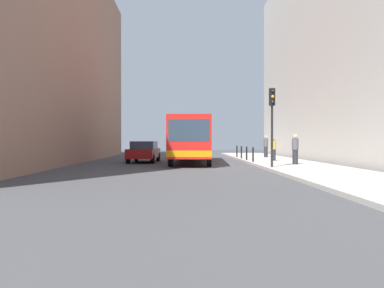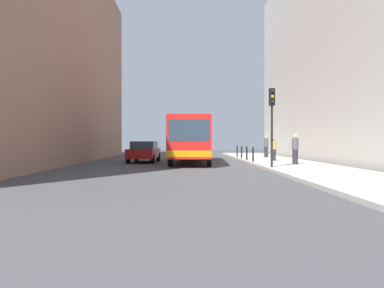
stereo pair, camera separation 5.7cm
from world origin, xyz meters
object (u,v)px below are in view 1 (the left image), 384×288
(pedestrian_mid_sidewalk, at_px, (273,149))
(pedestrian_near_signal, at_px, (295,149))
(traffic_light, at_px, (272,112))
(bollard_farthest, at_px, (237,151))
(bus, at_px, (192,138))
(bollard_near, at_px, (253,155))
(pedestrian_far_sidewalk, at_px, (266,146))
(bollard_mid, at_px, (247,153))
(car_beside_bus, at_px, (144,151))
(bollard_far, at_px, (241,152))

(pedestrian_mid_sidewalk, bearing_deg, pedestrian_near_signal, -74.13)
(traffic_light, relative_size, pedestrian_mid_sidewalk, 2.60)
(bollard_farthest, bearing_deg, pedestrian_near_signal, -78.90)
(bus, relative_size, traffic_light, 2.72)
(pedestrian_near_signal, bearing_deg, bollard_near, 104.01)
(bollard_farthest, height_order, pedestrian_near_signal, pedestrian_near_signal)
(bollard_farthest, bearing_deg, pedestrian_far_sidewalk, -11.58)
(bollard_mid, bearing_deg, pedestrian_mid_sidewalk, -28.35)
(bus, bearing_deg, car_beside_bus, -6.67)
(bollard_far, height_order, pedestrian_mid_sidewalk, pedestrian_mid_sidewalk)
(bollard_far, xyz_separation_m, pedestrian_near_signal, (1.98, -7.60, 0.39))
(traffic_light, height_order, bollard_mid, traffic_light)
(traffic_light, height_order, pedestrian_mid_sidewalk, traffic_light)
(bollard_near, height_order, pedestrian_mid_sidewalk, pedestrian_mid_sidewalk)
(car_beside_bus, relative_size, pedestrian_far_sidewalk, 2.51)
(pedestrian_near_signal, distance_m, pedestrian_far_sidewalk, 9.60)
(car_beside_bus, xyz_separation_m, traffic_light, (7.40, -7.29, 2.22))
(traffic_light, bearing_deg, bollard_mid, 90.78)
(pedestrian_near_signal, bearing_deg, traffic_light, -152.89)
(bollard_near, relative_size, pedestrian_mid_sidewalk, 0.60)
(bus, bearing_deg, traffic_light, 123.84)
(bus, height_order, bollard_far, bus)
(bollard_near, distance_m, bollard_far, 4.96)
(bollard_near, bearing_deg, bollard_farthest, 90.00)
(bollard_farthest, xyz_separation_m, pedestrian_near_signal, (1.98, -10.08, 0.39))
(bus, height_order, bollard_farthest, bus)
(bollard_near, xyz_separation_m, bollard_farthest, (0.00, 7.45, 0.00))
(traffic_light, distance_m, pedestrian_near_signal, 3.53)
(bollard_mid, distance_m, bollard_far, 2.48)
(bollard_mid, height_order, pedestrian_mid_sidewalk, pedestrian_mid_sidewalk)
(pedestrian_mid_sidewalk, distance_m, pedestrian_far_sidewalk, 5.44)
(traffic_light, xyz_separation_m, bollard_near, (-0.10, 4.87, -2.38))
(pedestrian_far_sidewalk, bearing_deg, bollard_farthest, 76.59)
(bollard_mid, relative_size, pedestrian_mid_sidewalk, 0.60)
(car_beside_bus, distance_m, traffic_light, 10.62)
(car_beside_bus, relative_size, bollard_mid, 4.74)
(bollard_far, bearing_deg, bollard_near, -90.00)
(bus, distance_m, bollard_farthest, 6.93)
(bollard_far, height_order, pedestrian_near_signal, pedestrian_near_signal)
(bus, bearing_deg, bollard_near, 157.64)
(bus, bearing_deg, pedestrian_mid_sidewalk, 179.95)
(bollard_mid, height_order, bollard_farthest, same)
(bus, xyz_separation_m, bollard_far, (3.94, 3.11, -1.10))
(pedestrian_near_signal, bearing_deg, car_beside_bus, 128.53)
(car_beside_bus, relative_size, bollard_far, 4.74)
(traffic_light, xyz_separation_m, pedestrian_far_sidewalk, (2.25, 11.84, -1.96))
(bus, height_order, bollard_mid, bus)
(bus, relative_size, pedestrian_near_signal, 6.42)
(bollard_far, bearing_deg, pedestrian_far_sidewalk, 40.41)
(pedestrian_mid_sidewalk, height_order, pedestrian_far_sidewalk, pedestrian_far_sidewalk)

